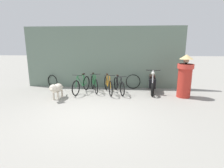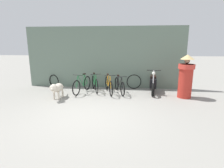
% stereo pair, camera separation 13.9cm
% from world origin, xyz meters
% --- Properties ---
extents(ground_plane, '(60.00, 60.00, 0.00)m').
position_xyz_m(ground_plane, '(0.00, 0.00, 0.00)').
color(ground_plane, gray).
extents(shop_wall_back, '(7.65, 0.20, 2.93)m').
position_xyz_m(shop_wall_back, '(0.00, 3.66, 1.47)').
color(shop_wall_back, slate).
rests_on(shop_wall_back, ground).
extents(bicycle_0, '(0.51, 1.65, 0.85)m').
position_xyz_m(bicycle_0, '(-0.85, 2.53, 0.35)').
color(bicycle_0, black).
rests_on(bicycle_0, ground).
extents(bicycle_1, '(0.63, 1.53, 0.85)m').
position_xyz_m(bicycle_1, '(-0.33, 2.79, 0.35)').
color(bicycle_1, black).
rests_on(bicycle_1, ground).
extents(bicycle_2, '(0.59, 1.64, 0.85)m').
position_xyz_m(bicycle_2, '(0.33, 2.54, 0.35)').
color(bicycle_2, black).
rests_on(bicycle_2, ground).
extents(bicycle_3, '(0.61, 1.61, 0.79)m').
position_xyz_m(bicycle_3, '(0.79, 2.61, 0.33)').
color(bicycle_3, black).
rests_on(bicycle_3, ground).
extents(motorcycle, '(0.58, 1.83, 1.05)m').
position_xyz_m(motorcycle, '(2.26, 2.82, 0.41)').
color(motorcycle, black).
rests_on(motorcycle, ground).
extents(stray_dog, '(0.34, 1.22, 0.65)m').
position_xyz_m(stray_dog, '(-1.58, 1.52, 0.43)').
color(stray_dog, beige).
rests_on(stray_dog, ground).
extents(person_in_robes, '(0.86, 0.86, 1.71)m').
position_xyz_m(person_in_robes, '(3.43, 2.17, 0.86)').
color(person_in_robes, '#B72D23').
rests_on(person_in_robes, ground).
extents(spare_tire_left, '(0.70, 0.07, 0.70)m').
position_xyz_m(spare_tire_left, '(1.45, 3.40, 0.35)').
color(spare_tire_left, black).
rests_on(spare_tire_left, ground).
extents(spare_tire_right, '(0.59, 0.28, 0.62)m').
position_xyz_m(spare_tire_right, '(-2.54, 3.42, 0.31)').
color(spare_tire_right, black).
rests_on(spare_tire_right, ground).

